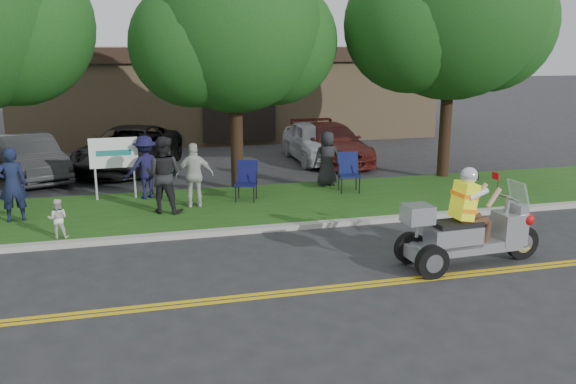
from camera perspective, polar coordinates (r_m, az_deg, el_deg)
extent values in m
plane|color=#28282B|center=(11.01, -0.57, -8.44)|extent=(120.00, 120.00, 0.00)
cube|color=gold|center=(10.49, 0.23, -9.57)|extent=(60.00, 0.10, 0.01)
cube|color=gold|center=(10.63, 0.00, -9.24)|extent=(60.00, 0.10, 0.01)
cube|color=#A8A89E|center=(13.80, -3.70, -3.56)|extent=(60.00, 0.25, 0.12)
cube|color=#204713|center=(15.83, -5.22, -1.33)|extent=(60.00, 4.00, 0.10)
cube|color=#9E7F5B|center=(29.31, -6.04, 9.45)|extent=(18.00, 8.00, 4.00)
cube|color=black|center=(25.24, -4.67, 12.67)|extent=(18.00, 0.30, 0.60)
sphere|color=#194012|center=(17.39, -24.35, 14.00)|extent=(4.05, 4.05, 4.05)
cylinder|color=#332114|center=(17.47, -4.86, 6.93)|extent=(0.36, 0.36, 4.20)
sphere|color=#194012|center=(17.35, -5.04, 15.32)|extent=(4.80, 4.80, 4.80)
sphere|color=#194012|center=(17.88, -1.28, 13.88)|extent=(3.60, 3.60, 3.60)
sphere|color=#194012|center=(16.98, -8.98, 13.47)|extent=(3.36, 3.36, 3.36)
cylinder|color=#332114|center=(19.46, 14.63, 8.07)|extent=(0.36, 0.36, 4.76)
sphere|color=#194012|center=(19.41, 15.16, 16.58)|extent=(5.60, 5.60, 5.60)
sphere|color=#194012|center=(20.36, 18.18, 14.79)|extent=(4.20, 4.20, 4.20)
sphere|color=#194012|center=(18.55, 11.47, 15.08)|extent=(3.92, 3.92, 3.92)
cylinder|color=silver|center=(16.90, -17.52, 0.77)|extent=(0.06, 0.06, 1.10)
cylinder|color=silver|center=(16.87, -14.13, 0.98)|extent=(0.06, 0.06, 1.10)
cube|color=white|center=(16.72, -16.01, 3.55)|extent=(1.25, 0.06, 0.80)
cylinder|color=black|center=(12.91, 21.04, -4.42)|extent=(0.68, 0.19, 0.67)
cylinder|color=black|center=(11.36, 13.33, -6.41)|extent=(0.64, 0.20, 0.63)
cylinder|color=black|center=(12.02, 11.37, -5.19)|extent=(0.64, 0.20, 0.63)
cube|color=#A3A4AC|center=(12.19, 16.48, -4.90)|extent=(2.15, 0.62, 0.20)
cube|color=#A3A4AC|center=(11.93, 15.21, -4.01)|extent=(1.03, 0.56, 0.39)
cube|color=black|center=(11.90, 15.51, -2.90)|extent=(0.92, 0.51, 0.11)
cube|color=#A3A4AC|center=(12.61, 19.96, -3.15)|extent=(0.53, 0.56, 0.62)
cube|color=silver|center=(12.54, 20.78, -0.23)|extent=(0.24, 0.53, 0.55)
cube|color=#A3A4AC|center=(11.40, 12.04, -2.02)|extent=(0.53, 0.49, 0.34)
sphere|color=#B20C0F|center=(12.60, 21.40, -2.34)|extent=(0.25, 0.25, 0.25)
cube|color=yellow|center=(11.85, 16.15, -0.76)|extent=(0.41, 0.47, 0.73)
sphere|color=silver|center=(11.78, 16.58, 1.48)|extent=(0.33, 0.33, 0.33)
cylinder|color=black|center=(15.93, -4.91, -0.23)|extent=(0.03, 0.03, 0.44)
cylinder|color=black|center=(15.85, -3.21, -0.27)|extent=(0.03, 0.03, 0.44)
cylinder|color=black|center=(16.35, -4.64, 0.14)|extent=(0.03, 0.03, 0.44)
cylinder|color=black|center=(16.28, -2.98, 0.10)|extent=(0.03, 0.03, 0.44)
cube|color=#0E1145|center=(16.05, -3.95, 0.73)|extent=(0.69, 0.66, 0.04)
cube|color=#0E1145|center=(16.22, -3.83, 1.95)|extent=(0.57, 0.34, 0.59)
cylinder|color=black|center=(16.84, 5.04, 0.57)|extent=(0.03, 0.03, 0.46)
cylinder|color=black|center=(16.94, 6.70, 0.60)|extent=(0.03, 0.03, 0.46)
cylinder|color=black|center=(17.28, 4.78, 0.92)|extent=(0.03, 0.03, 0.46)
cylinder|color=black|center=(17.37, 6.40, 0.95)|extent=(0.03, 0.03, 0.46)
cube|color=#0F1749|center=(17.05, 5.75, 1.54)|extent=(0.65, 0.61, 0.04)
cube|color=#0F1749|center=(17.23, 5.62, 2.73)|extent=(0.59, 0.26, 0.62)
imported|color=#131A37|center=(15.47, -24.39, 0.65)|extent=(0.70, 0.51, 1.75)
imported|color=black|center=(15.12, -11.57, 1.61)|extent=(1.13, 1.03, 1.89)
imported|color=silver|center=(15.55, -8.74, 1.58)|extent=(0.98, 0.46, 1.64)
imported|color=#161439|center=(16.67, -13.17, 2.28)|extent=(1.23, 0.93, 1.68)
imported|color=black|center=(17.74, 3.68, 3.14)|extent=(0.80, 0.55, 1.59)
imported|color=silver|center=(13.85, -20.74, -2.34)|extent=(0.44, 0.36, 0.86)
imported|color=#2B2B2E|center=(20.49, -23.04, 2.93)|extent=(2.91, 4.49, 1.40)
imported|color=black|center=(21.10, -14.66, 3.93)|extent=(4.14, 5.72, 1.45)
imported|color=#4F1612|center=(21.88, 4.04, 4.56)|extent=(2.08, 4.74, 1.35)
imported|color=silver|center=(22.02, 2.54, 4.74)|extent=(1.72, 4.21, 1.43)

